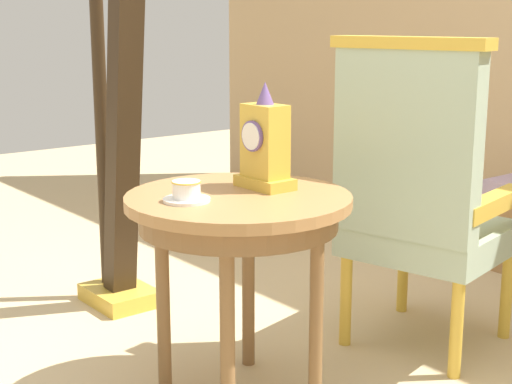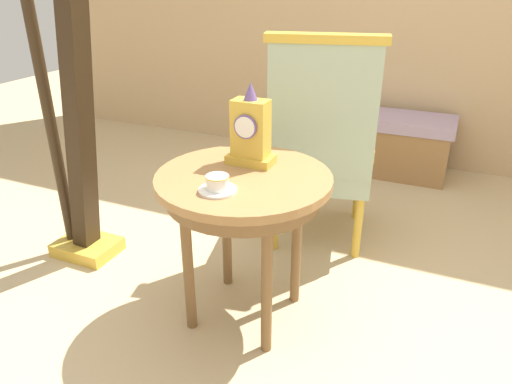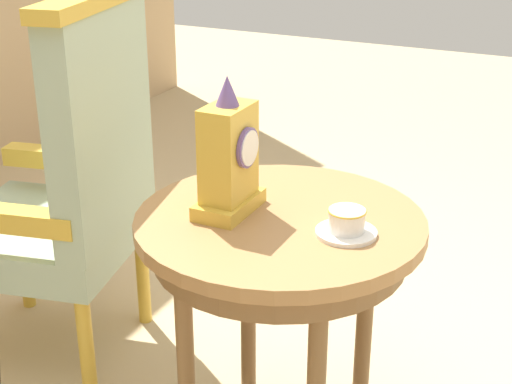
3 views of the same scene
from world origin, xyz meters
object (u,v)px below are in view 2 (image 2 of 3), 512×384
at_px(harp, 70,117).
at_px(armchair, 322,142).
at_px(window_bench, 376,142).
at_px(teacup_left, 217,185).
at_px(side_table, 244,194).
at_px(mantel_clock, 251,132).

bearing_deg(harp, armchair, 29.95).
relative_size(harp, window_bench, 1.73).
xyz_separation_m(teacup_left, harp, (-0.93, 0.28, 0.06)).
bearing_deg(window_bench, teacup_left, -96.05).
bearing_deg(armchair, teacup_left, -98.22).
distance_m(side_table, window_bench, 1.97).
bearing_deg(side_table, harp, 173.45).
bearing_deg(window_bench, armchair, -94.42).
height_order(teacup_left, harp, harp).
xyz_separation_m(teacup_left, armchair, (0.13, 0.90, -0.11)).
bearing_deg(side_table, armchair, 81.54).
bearing_deg(mantel_clock, teacup_left, -89.59).
xyz_separation_m(teacup_left, window_bench, (0.22, 2.10, -0.48)).
bearing_deg(mantel_clock, side_table, -78.88).
xyz_separation_m(side_table, armchair, (0.11, 0.72, 0.00)).
height_order(harp, window_bench, harp).
distance_m(teacup_left, window_bench, 2.16).
height_order(mantel_clock, armchair, armchair).
relative_size(armchair, harp, 0.61).
relative_size(side_table, mantel_clock, 2.08).
bearing_deg(armchair, window_bench, 85.58).
xyz_separation_m(side_table, mantel_clock, (-0.02, 0.12, 0.22)).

